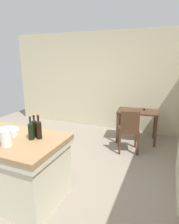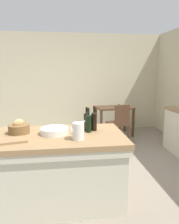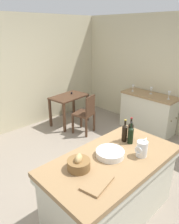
% 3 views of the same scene
% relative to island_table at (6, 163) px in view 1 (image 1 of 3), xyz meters
% --- Properties ---
extents(ground_plane, '(6.76, 6.76, 0.00)m').
position_rel_island_table_xyz_m(ground_plane, '(0.24, 0.65, -0.47)').
color(ground_plane, gray).
extents(wall_back, '(5.32, 0.12, 2.60)m').
position_rel_island_table_xyz_m(wall_back, '(0.24, 3.25, 0.83)').
color(wall_back, beige).
rests_on(wall_back, ground).
extents(island_table, '(1.69, 0.91, 0.87)m').
position_rel_island_table_xyz_m(island_table, '(0.00, 0.00, 0.00)').
color(island_table, '#99754C').
rests_on(island_table, ground).
extents(writing_desk, '(0.96, 0.66, 0.79)m').
position_rel_island_table_xyz_m(writing_desk, '(1.40, 2.58, 0.15)').
color(writing_desk, '#472D1E').
rests_on(writing_desk, ground).
extents(wooden_chair, '(0.50, 0.50, 0.91)m').
position_rel_island_table_xyz_m(wooden_chair, '(1.34, 1.92, 0.03)').
color(wooden_chair, '#472D1E').
rests_on(wooden_chair, ground).
extents(pitcher, '(0.17, 0.13, 0.23)m').
position_rel_island_table_xyz_m(pitcher, '(0.28, -0.20, 0.50)').
color(pitcher, white).
rests_on(pitcher, island_table).
extents(wash_bowl, '(0.34, 0.34, 0.07)m').
position_rel_island_table_xyz_m(wash_bowl, '(0.01, 0.05, 0.44)').
color(wash_bowl, white).
rests_on(wash_bowl, island_table).
extents(wine_bottle_dark, '(0.07, 0.07, 0.32)m').
position_rel_island_table_xyz_m(wine_bottle_dark, '(0.51, 0.12, 0.53)').
color(wine_bottle_dark, black).
rests_on(wine_bottle_dark, island_table).
extents(wine_bottle_amber, '(0.07, 0.07, 0.31)m').
position_rel_island_table_xyz_m(wine_bottle_amber, '(0.42, 0.15, 0.53)').
color(wine_bottle_amber, black).
rests_on(wine_bottle_amber, island_table).
extents(wine_bottle_green, '(0.07, 0.07, 0.31)m').
position_rel_island_table_xyz_m(wine_bottle_green, '(0.43, 0.06, 0.52)').
color(wine_bottle_green, black).
rests_on(wine_bottle_green, island_table).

